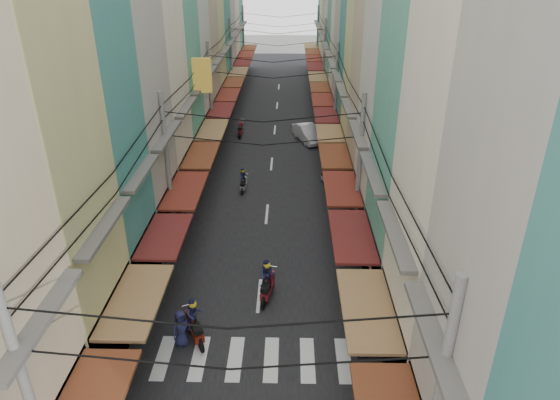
# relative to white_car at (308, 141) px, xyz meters

# --- Properties ---
(ground) EXTENTS (160.00, 160.00, 0.00)m
(ground) POSITION_rel_white_car_xyz_m (-2.86, -19.19, 0.00)
(ground) COLOR slate
(ground) RESTS_ON ground
(road) EXTENTS (10.00, 80.00, 0.02)m
(road) POSITION_rel_white_car_xyz_m (-2.86, 0.81, 0.01)
(road) COLOR black
(road) RESTS_ON ground
(sidewalk_left) EXTENTS (3.00, 80.00, 0.06)m
(sidewalk_left) POSITION_rel_white_car_xyz_m (-9.36, 0.81, 0.03)
(sidewalk_left) COLOR slate
(sidewalk_left) RESTS_ON ground
(sidewalk_right) EXTENTS (3.00, 80.00, 0.06)m
(sidewalk_right) POSITION_rel_white_car_xyz_m (3.64, 0.81, 0.03)
(sidewalk_right) COLOR slate
(sidewalk_right) RESTS_ON ground
(crosswalk) EXTENTS (7.55, 2.40, 0.01)m
(crosswalk) POSITION_rel_white_car_xyz_m (-2.86, -25.19, 0.03)
(crosswalk) COLOR silver
(crosswalk) RESTS_ON ground
(building_row_left) EXTENTS (7.80, 67.67, 23.70)m
(building_row_left) POSITION_rel_white_car_xyz_m (-10.77, -2.63, 9.78)
(building_row_left) COLOR beige
(building_row_left) RESTS_ON ground
(building_row_right) EXTENTS (7.80, 68.98, 22.59)m
(building_row_right) POSITION_rel_white_car_xyz_m (5.06, -2.75, 9.41)
(building_row_right) COLOR teal
(building_row_right) RESTS_ON ground
(utility_poles) EXTENTS (10.20, 66.13, 8.20)m
(utility_poles) POSITION_rel_white_car_xyz_m (-2.86, -4.18, 6.59)
(utility_poles) COLOR gray
(utility_poles) RESTS_ON ground
(white_car) EXTENTS (5.09, 3.37, 1.67)m
(white_car) POSITION_rel_white_car_xyz_m (0.00, 0.00, 0.00)
(white_car) COLOR silver
(white_car) RESTS_ON ground
(bicycle) EXTENTS (1.62, 0.72, 1.09)m
(bicycle) POSITION_rel_white_car_xyz_m (3.06, -19.44, 0.00)
(bicycle) COLOR black
(bicycle) RESTS_ON ground
(moving_scooters) EXTENTS (7.03, 27.34, 2.01)m
(moving_scooters) POSITION_rel_white_car_xyz_m (-3.83, -16.10, 0.57)
(moving_scooters) COLOR black
(moving_scooters) RESTS_ON ground
(parked_scooters) EXTENTS (12.79, 11.76, 1.01)m
(parked_scooters) POSITION_rel_white_car_xyz_m (1.86, -22.86, 0.48)
(parked_scooters) COLOR black
(parked_scooters) RESTS_ON ground
(pedestrians) EXTENTS (11.50, 16.81, 2.24)m
(pedestrians) POSITION_rel_white_car_xyz_m (-6.93, -15.29, 1.04)
(pedestrians) COLOR #2A212C
(pedestrians) RESTS_ON ground
(market_umbrella) EXTENTS (2.19, 2.19, 2.31)m
(market_umbrella) POSITION_rel_white_car_xyz_m (3.39, -27.38, 2.03)
(market_umbrella) COLOR #B2B2B7
(market_umbrella) RESTS_ON ground
(traffic_sign) EXTENTS (0.10, 0.58, 2.65)m
(traffic_sign) POSITION_rel_white_car_xyz_m (1.93, -22.14, 1.91)
(traffic_sign) COLOR gray
(traffic_sign) RESTS_ON ground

